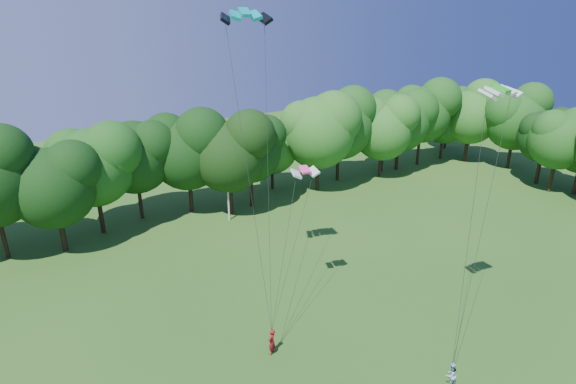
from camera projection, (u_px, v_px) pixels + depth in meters
utility_pole at (228, 187)px, 46.25m from camera, size 1.37×0.65×7.30m
kite_flyer_left at (272, 342)px, 28.18m from camera, size 0.79×0.72×1.80m
kite_flyer_right at (451, 375)px, 25.71m from camera, size 0.85×0.70×1.60m
kite_teal at (245, 12)px, 27.19m from camera, size 3.32×2.20×0.61m
kite_green at (501, 88)px, 24.30m from camera, size 2.50×1.35×0.42m
kite_pink at (305, 170)px, 29.92m from camera, size 2.01×1.28×0.37m
tree_back_center at (228, 146)px, 46.65m from camera, size 8.33×8.33×12.11m
tree_back_east at (385, 119)px, 60.56m from camera, size 8.05×8.05×11.71m
tree_flank_east at (560, 137)px, 53.14m from camera, size 7.63×7.63×11.09m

